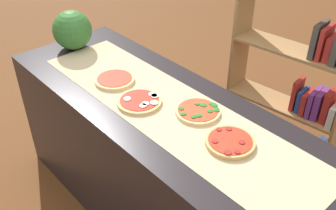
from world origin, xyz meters
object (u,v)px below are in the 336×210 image
(pizza_spinach_2, at_px, (198,111))
(pizza_plain_0, at_px, (115,80))
(pizza_pepperoni_3, at_px, (230,142))
(watermelon, at_px, (72,30))
(bookshelf, at_px, (303,86))
(pizza_mozzarella_1, at_px, (140,101))

(pizza_spinach_2, bearing_deg, pizza_plain_0, -166.07)
(pizza_spinach_2, xyz_separation_m, pizza_pepperoni_3, (0.27, -0.07, 0.00))
(pizza_spinach_2, height_order, pizza_pepperoni_3, pizza_pepperoni_3)
(pizza_plain_0, distance_m, pizza_spinach_2, 0.57)
(watermelon, xyz_separation_m, bookshelf, (1.14, 1.09, -0.36))
(pizza_plain_0, bearing_deg, bookshelf, 62.71)
(pizza_mozzarella_1, bearing_deg, pizza_pepperoni_3, 10.43)
(watermelon, relative_size, bookshelf, 0.20)
(pizza_plain_0, relative_size, bookshelf, 0.18)
(pizza_plain_0, distance_m, pizza_mozzarella_1, 0.28)
(pizza_pepperoni_3, distance_m, watermelon, 1.38)
(pizza_mozzarella_1, distance_m, bookshelf, 1.25)
(pizza_plain_0, distance_m, watermelon, 0.57)
(pizza_pepperoni_3, distance_m, bookshelf, 1.13)
(pizza_pepperoni_3, bearing_deg, pizza_mozzarella_1, -169.57)
(pizza_mozzarella_1, bearing_deg, watermelon, 173.78)
(pizza_spinach_2, bearing_deg, pizza_mozzarella_1, -148.39)
(pizza_mozzarella_1, relative_size, bookshelf, 0.18)
(pizza_spinach_2, distance_m, bookshelf, 1.04)
(pizza_plain_0, bearing_deg, pizza_pepperoni_3, 4.77)
(pizza_mozzarella_1, bearing_deg, pizza_plain_0, 173.34)
(pizza_spinach_2, height_order, watermelon, watermelon)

